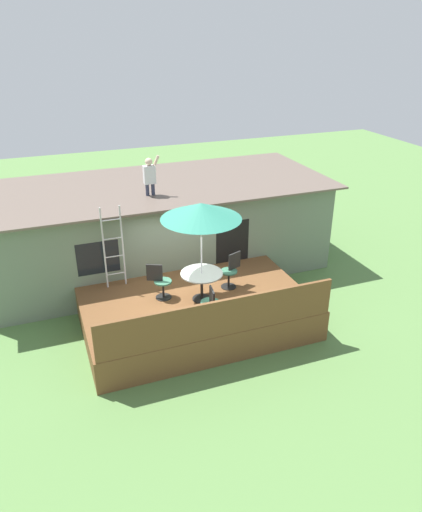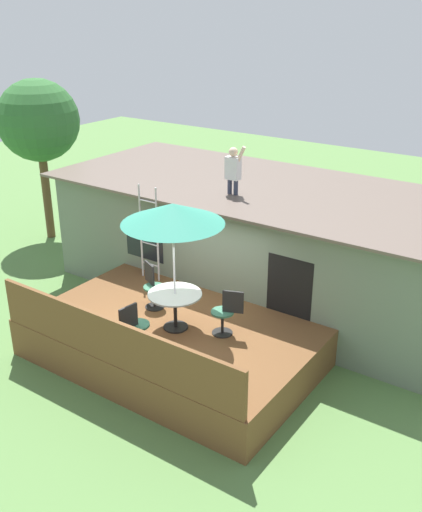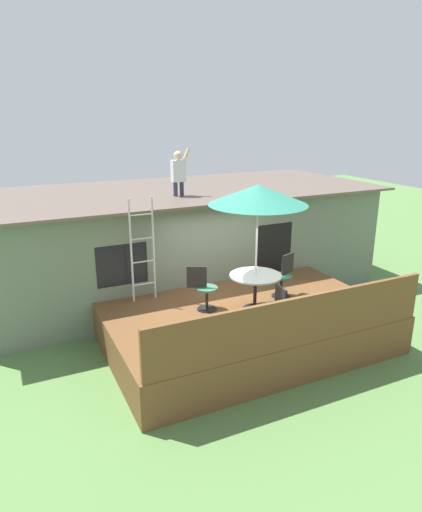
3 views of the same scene
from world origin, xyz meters
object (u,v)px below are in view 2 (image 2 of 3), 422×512
at_px(patio_umbrella, 173,214).
at_px(backyard_tree, 38,121).
at_px(patio_chair_left, 153,286).
at_px(patio_chair_near, 135,327).
at_px(person_figure, 233,167).
at_px(patio_table, 175,301).
at_px(step_ladder, 149,233).
at_px(patio_chair_right, 226,313).

xyz_separation_m(patio_umbrella, backyard_tree, (-7.45, 3.28, 0.38)).
bearing_deg(patio_chair_left, patio_chair_near, -35.80).
bearing_deg(backyard_tree, person_figure, -4.10).
relative_size(patio_table, patio_chair_left, 1.13).
distance_m(patio_table, backyard_tree, 8.42).
height_order(patio_table, patio_umbrella, patio_umbrella).
height_order(person_figure, patio_chair_near, person_figure).
height_order(patio_umbrella, step_ladder, patio_umbrella).
relative_size(patio_chair_right, backyard_tree, 0.19).
bearing_deg(patio_chair_right, step_ladder, -42.89).
bearing_deg(backyard_tree, patio_chair_right, -19.18).
xyz_separation_m(patio_chair_left, patio_chair_near, (0.80, -1.46, 0.00)).
bearing_deg(step_ladder, patio_chair_right, -21.32).
distance_m(person_figure, patio_chair_near, 4.33).
height_order(patio_table, person_figure, person_figure).
xyz_separation_m(person_figure, patio_chair_left, (-0.44, -2.34, -2.07)).
bearing_deg(patio_chair_left, patio_table, -0.00).
height_order(step_ladder, person_figure, person_figure).
relative_size(step_ladder, person_figure, 1.98).
distance_m(step_ladder, patio_chair_near, 3.07).
bearing_deg(patio_chair_left, person_figure, 104.65).
xyz_separation_m(step_ladder, patio_chair_right, (2.79, -1.09, -0.64)).
relative_size(patio_umbrella, person_figure, 2.29).
bearing_deg(person_figure, patio_chair_right, -59.36).
bearing_deg(person_figure, patio_table, -79.84).
height_order(patio_umbrella, person_figure, person_figure).
bearing_deg(backyard_tree, patio_chair_near, -30.43).
bearing_deg(patio_umbrella, patio_chair_left, 154.62).
bearing_deg(patio_chair_left, backyard_tree, -178.17).
bearing_deg(patio_chair_left, step_ladder, 157.58).
bearing_deg(patio_chair_right, patio_chair_left, -23.96).
height_order(person_figure, backyard_tree, backyard_tree).
relative_size(patio_table, step_ladder, 0.47).
distance_m(patio_table, step_ladder, 2.42).
relative_size(step_ladder, patio_chair_near, 2.39).
relative_size(person_figure, patio_chair_left, 1.21).
bearing_deg(patio_chair_near, backyard_tree, 67.51).
xyz_separation_m(patio_chair_near, backyard_tree, (-7.31, 4.29, 2.27)).
height_order(patio_umbrella, patio_chair_right, patio_umbrella).
bearing_deg(person_figure, patio_chair_near, -84.61).
bearing_deg(patio_chair_near, patio_chair_right, -29.98).
xyz_separation_m(step_ladder, person_figure, (1.36, 1.33, 1.42)).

